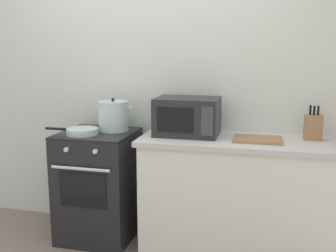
# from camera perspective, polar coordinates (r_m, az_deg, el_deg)

# --- Properties ---
(back_wall) EXTENTS (4.40, 0.10, 2.50)m
(back_wall) POSITION_cam_1_polar(r_m,az_deg,el_deg) (3.46, 2.17, 5.16)
(back_wall) COLOR silver
(back_wall) RESTS_ON ground_plane
(lower_cabinet_right) EXTENTS (1.64, 0.56, 0.88)m
(lower_cabinet_right) POSITION_cam_1_polar(r_m,az_deg,el_deg) (3.24, 11.35, -10.24)
(lower_cabinet_right) COLOR white
(lower_cabinet_right) RESTS_ON ground_plane
(countertop_right) EXTENTS (1.70, 0.60, 0.04)m
(countertop_right) POSITION_cam_1_polar(r_m,az_deg,el_deg) (3.10, 11.67, -2.29)
(countertop_right) COLOR beige
(countertop_right) RESTS_ON lower_cabinet_right
(stove) EXTENTS (0.60, 0.64, 0.92)m
(stove) POSITION_cam_1_polar(r_m,az_deg,el_deg) (3.49, -9.85, -8.28)
(stove) COLOR black
(stove) RESTS_ON ground_plane
(stock_pot) EXTENTS (0.34, 0.26, 0.28)m
(stock_pot) POSITION_cam_1_polar(r_m,az_deg,el_deg) (3.39, -7.81, 1.44)
(stock_pot) COLOR silver
(stock_pot) RESTS_ON stove
(frying_pan) EXTENTS (0.46, 0.26, 0.05)m
(frying_pan) POSITION_cam_1_polar(r_m,az_deg,el_deg) (3.29, -12.25, -0.75)
(frying_pan) COLOR silver
(frying_pan) RESTS_ON stove
(microwave) EXTENTS (0.50, 0.37, 0.30)m
(microwave) POSITION_cam_1_polar(r_m,az_deg,el_deg) (3.19, 2.79, 1.38)
(microwave) COLOR #232326
(microwave) RESTS_ON countertop_right
(cutting_board) EXTENTS (0.36, 0.26, 0.02)m
(cutting_board) POSITION_cam_1_polar(r_m,az_deg,el_deg) (3.08, 12.67, -1.88)
(cutting_board) COLOR #997047
(cutting_board) RESTS_ON countertop_right
(knife_block) EXTENTS (0.13, 0.10, 0.26)m
(knife_block) POSITION_cam_1_polar(r_m,az_deg,el_deg) (3.22, 20.03, -0.13)
(knife_block) COLOR #997047
(knife_block) RESTS_ON countertop_right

